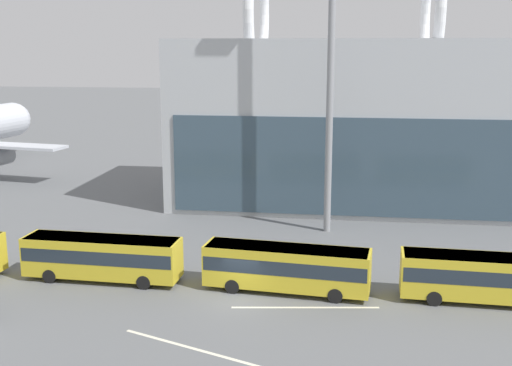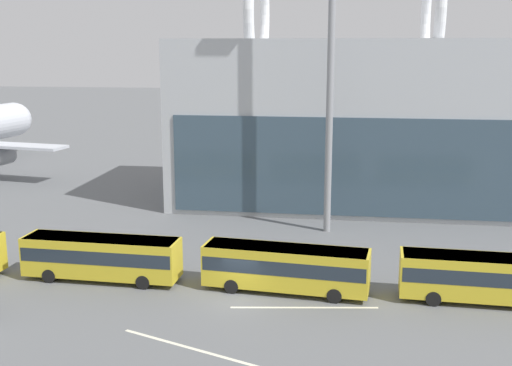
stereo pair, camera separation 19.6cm
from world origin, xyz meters
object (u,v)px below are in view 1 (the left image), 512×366
(shuttle_bus_1, at_px, (102,255))
(shuttle_bus_2, at_px, (286,266))
(airliner_at_gate_far, at_px, (351,147))
(shuttle_bus_3, at_px, (489,276))

(shuttle_bus_1, relative_size, shuttle_bus_2, 0.99)
(airliner_at_gate_far, xyz_separation_m, shuttle_bus_3, (8.97, -37.20, -2.72))
(shuttle_bus_2, bearing_deg, airliner_at_gate_far, 88.94)
(shuttle_bus_1, bearing_deg, shuttle_bus_3, 1.10)
(shuttle_bus_3, bearing_deg, shuttle_bus_1, -178.44)
(shuttle_bus_2, bearing_deg, shuttle_bus_1, -175.87)
(airliner_at_gate_far, bearing_deg, shuttle_bus_3, -170.22)
(shuttle_bus_1, xyz_separation_m, shuttle_bus_2, (13.42, -0.38, 0.00))
(airliner_at_gate_far, relative_size, shuttle_bus_1, 3.01)
(shuttle_bus_1, distance_m, shuttle_bus_3, 26.84)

